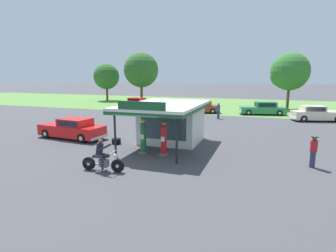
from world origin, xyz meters
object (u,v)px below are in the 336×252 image
object	(u,v)px
gas_pump_nearside	(143,138)
parked_car_back_row_left	(263,109)
featured_classic_sedan	(72,129)
parked_car_back_row_far_right	(316,114)
bystander_admiring_sedan	(313,151)
gas_pump_offside	(164,140)
bystander_standing_back_lot	(218,110)
spare_tire_stack	(116,141)
motorcycle_with_rider	(102,158)
parked_car_back_row_far_left	(136,104)
parked_car_back_row_centre_left	(199,107)

from	to	relation	value
gas_pump_nearside	parked_car_back_row_left	xyz separation A→B (m)	(6.50, 19.42, -0.24)
featured_classic_sedan	parked_car_back_row_left	distance (m)	21.90
parked_car_back_row_far_right	gas_pump_nearside	bearing A→B (deg)	-125.28
parked_car_back_row_far_right	bystander_admiring_sedan	size ratio (longest dim) A/B	3.24
parked_car_back_row_left	gas_pump_offside	bearing A→B (deg)	-105.05
bystander_standing_back_lot	gas_pump_offside	bearing A→B (deg)	-93.13
gas_pump_nearside	spare_tire_stack	bearing A→B (deg)	152.16
motorcycle_with_rider	featured_classic_sedan	world-z (taller)	motorcycle_with_rider
gas_pump_offside	parked_car_back_row_far_left	distance (m)	22.71
gas_pump_nearside	gas_pump_offside	bearing A→B (deg)	-0.00
parked_car_back_row_left	bystander_standing_back_lot	size ratio (longest dim) A/B	3.20
gas_pump_offside	spare_tire_stack	xyz separation A→B (m)	(-3.93, 1.40, -0.73)
gas_pump_nearside	parked_car_back_row_far_right	bearing A→B (deg)	54.72
gas_pump_offside	parked_car_back_row_far_left	xyz separation A→B (m)	(-11.44, 19.61, -0.21)
gas_pump_offside	parked_car_back_row_left	xyz separation A→B (m)	(5.22, 19.42, -0.21)
gas_pump_nearside	bystander_standing_back_lot	size ratio (longest dim) A/B	1.18
gas_pump_nearside	bystander_standing_back_lot	bearing A→B (deg)	81.83
gas_pump_nearside	bystander_admiring_sedan	xyz separation A→B (m)	(8.99, 0.54, -0.09)
gas_pump_nearside	gas_pump_offside	size ratio (longest dim) A/B	1.03
parked_car_back_row_centre_left	spare_tire_stack	bearing A→B (deg)	-95.60
gas_pump_nearside	parked_car_back_row_far_right	distance (m)	20.08
parked_car_back_row_far_right	bystander_standing_back_lot	world-z (taller)	bystander_standing_back_lot
parked_car_back_row_left	bystander_admiring_sedan	world-z (taller)	bystander_admiring_sedan
parked_car_back_row_left	spare_tire_stack	world-z (taller)	parked_car_back_row_left
motorcycle_with_rider	parked_car_back_row_far_left	bearing A→B (deg)	112.57
gas_pump_offside	parked_car_back_row_centre_left	size ratio (longest dim) A/B	0.36
parked_car_back_row_far_right	bystander_admiring_sedan	distance (m)	16.06
parked_car_back_row_left	parked_car_back_row_far_left	distance (m)	16.66
featured_classic_sedan	parked_car_back_row_far_left	world-z (taller)	parked_car_back_row_far_left
motorcycle_with_rider	parked_car_back_row_far_left	size ratio (longest dim) A/B	0.42
featured_classic_sedan	parked_car_back_row_far_right	world-z (taller)	parked_car_back_row_far_right
motorcycle_with_rider	bystander_standing_back_lot	world-z (taller)	bystander_standing_back_lot
bystander_standing_back_lot	bystander_admiring_sedan	size ratio (longest dim) A/B	1.08
gas_pump_nearside	parked_car_back_row_left	bearing A→B (deg)	71.49
parked_car_back_row_far_left	gas_pump_offside	bearing A→B (deg)	-59.75
gas_pump_offside	featured_classic_sedan	distance (m)	8.01
gas_pump_offside	bystander_admiring_sedan	world-z (taller)	gas_pump_offside
parked_car_back_row_far_right	featured_classic_sedan	bearing A→B (deg)	-141.19
parked_car_back_row_centre_left	motorcycle_with_rider	bearing A→B (deg)	-88.97
motorcycle_with_rider	spare_tire_stack	world-z (taller)	motorcycle_with_rider
parked_car_back_row_left	bystander_standing_back_lot	xyz separation A→B (m)	(-4.43, -5.01, 0.22)
bystander_admiring_sedan	spare_tire_stack	distance (m)	11.69
featured_classic_sedan	parked_car_back_row_left	world-z (taller)	parked_car_back_row_left
gas_pump_nearside	parked_car_back_row_far_left	distance (m)	22.09
parked_car_back_row_centre_left	parked_car_back_row_far_left	world-z (taller)	parked_car_back_row_far_left
gas_pump_offside	bystander_standing_back_lot	bearing A→B (deg)	86.87
gas_pump_nearside	gas_pump_offside	xyz separation A→B (m)	(1.28, -0.00, -0.03)
parked_car_back_row_far_left	bystander_admiring_sedan	world-z (taller)	bystander_admiring_sedan
featured_classic_sedan	bystander_admiring_sedan	bearing A→B (deg)	-4.70
bystander_admiring_sedan	parked_car_back_row_left	bearing A→B (deg)	97.49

